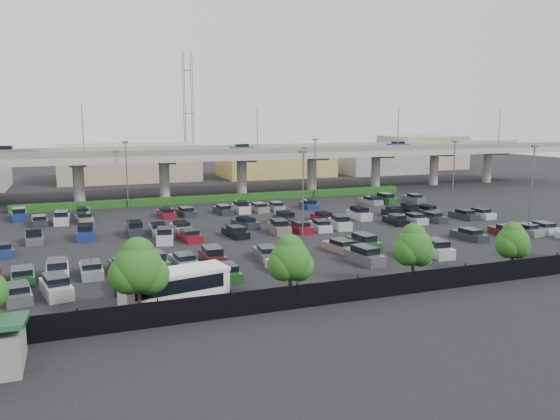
% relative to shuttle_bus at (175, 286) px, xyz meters
% --- Properties ---
extents(ground, '(280.00, 280.00, 0.00)m').
position_rel_shuttle_bus_xyz_m(ground, '(17.12, 23.70, -1.40)').
color(ground, black).
extents(overpass, '(150.00, 13.00, 15.80)m').
position_rel_shuttle_bus_xyz_m(overpass, '(16.87, 55.73, 5.57)').
color(overpass, gray).
rests_on(overpass, ground).
extents(hedge, '(66.00, 1.60, 1.10)m').
position_rel_shuttle_bus_xyz_m(hedge, '(17.12, 48.70, -0.85)').
color(hedge, '#183D11').
rests_on(hedge, ground).
extents(fence, '(70.00, 0.10, 2.00)m').
position_rel_shuttle_bus_xyz_m(fence, '(17.07, -4.30, -0.50)').
color(fence, black).
rests_on(fence, ground).
extents(tree_row, '(65.07, 3.66, 5.94)m').
position_rel_shuttle_bus_xyz_m(tree_row, '(17.83, -2.82, 2.12)').
color(tree_row, '#332316').
rests_on(tree_row, ground).
extents(shuttle_bus, '(8.38, 4.20, 2.57)m').
position_rel_shuttle_bus_xyz_m(shuttle_bus, '(0.00, 0.00, 0.00)').
color(shuttle_bus, silver).
rests_on(shuttle_bus, ground).
extents(parked_cars, '(62.91, 41.60, 1.67)m').
position_rel_shuttle_bus_xyz_m(parked_cars, '(13.92, 20.36, -0.79)').
color(parked_cars, navy).
rests_on(parked_cars, ground).
extents(light_poles, '(66.90, 48.38, 10.30)m').
position_rel_shuttle_bus_xyz_m(light_poles, '(13.00, 25.70, 4.84)').
color(light_poles, '#55555A').
rests_on(light_poles, ground).
extents(distant_buildings, '(138.00, 24.00, 9.00)m').
position_rel_shuttle_bus_xyz_m(distant_buildings, '(29.50, 85.52, 2.34)').
color(distant_buildings, gray).
rests_on(distant_buildings, ground).
extents(comm_tower, '(2.40, 2.40, 30.00)m').
position_rel_shuttle_bus_xyz_m(comm_tower, '(21.12, 97.70, 14.21)').
color(comm_tower, '#55555A').
rests_on(comm_tower, ground).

